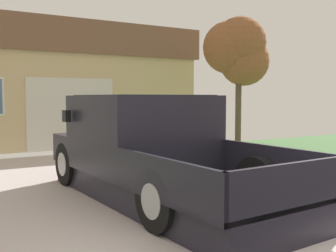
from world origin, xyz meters
TOP-DOWN VIEW (x-y plane):
  - pickup_truck at (0.37, 3.44)m, footprint 2.31×5.15m
  - person_with_hat at (1.74, 3.55)m, footprint 0.45×0.43m
  - handbag at (1.84, 3.30)m, footprint 0.35×0.14m
  - house_with_garage at (1.70, 12.83)m, footprint 8.51×5.95m
  - front_yard_tree at (5.73, 7.44)m, footprint 2.07×1.92m
  - wheeled_trash_bin at (3.15, 8.17)m, footprint 0.60×0.72m

SIDE VIEW (x-z plane):
  - handbag at x=1.84m, z-range -0.08..0.39m
  - wheeled_trash_bin at x=3.15m, z-range 0.04..1.17m
  - pickup_truck at x=0.37m, z-range -0.08..1.62m
  - person_with_hat at x=1.74m, z-range 0.09..1.74m
  - house_with_garage at x=1.70m, z-range 0.03..4.17m
  - front_yard_tree at x=5.73m, z-range 1.05..5.25m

